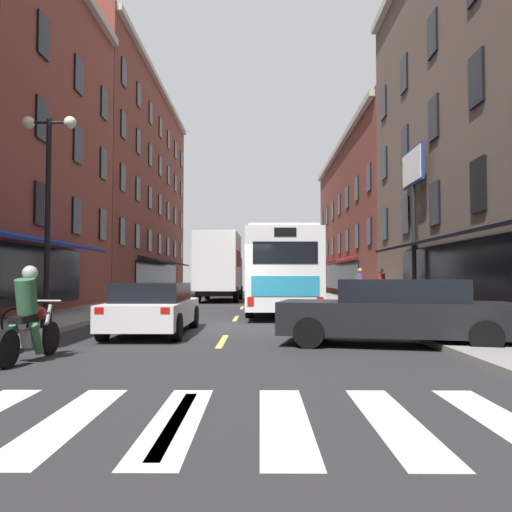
{
  "coord_description": "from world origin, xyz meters",
  "views": [
    {
      "loc": [
        0.85,
        -15.28,
        1.45
      ],
      "look_at": [
        0.7,
        4.52,
        2.28
      ],
      "focal_mm": 36.18,
      "sensor_mm": 36.0,
      "label": 1
    }
  ],
  "objects_px": {
    "box_truck": "(220,267)",
    "motorcycle_rider": "(29,320)",
    "sedan_mid": "(153,308)",
    "street_lamp_twin": "(48,210)",
    "pedestrian_near": "(360,284)",
    "sedan_far": "(395,312)",
    "transit_bus": "(278,272)",
    "sedan_near": "(229,286)",
    "pedestrian_far": "(381,287)",
    "billboard_sign": "(413,189)"
  },
  "relations": [
    {
      "from": "box_truck",
      "to": "motorcycle_rider",
      "type": "relative_size",
      "value": 3.68
    },
    {
      "from": "sedan_mid",
      "to": "motorcycle_rider",
      "type": "distance_m",
      "value": 4.53
    },
    {
      "from": "street_lamp_twin",
      "to": "pedestrian_near",
      "type": "bearing_deg",
      "value": 52.4
    },
    {
      "from": "sedan_mid",
      "to": "sedan_far",
      "type": "relative_size",
      "value": 0.9
    },
    {
      "from": "transit_bus",
      "to": "sedan_near",
      "type": "relative_size",
      "value": 2.91
    },
    {
      "from": "transit_bus",
      "to": "pedestrian_near",
      "type": "bearing_deg",
      "value": 47.32
    },
    {
      "from": "sedan_mid",
      "to": "pedestrian_near",
      "type": "relative_size",
      "value": 2.51
    },
    {
      "from": "pedestrian_far",
      "to": "street_lamp_twin",
      "type": "distance_m",
      "value": 14.88
    },
    {
      "from": "box_truck",
      "to": "sedan_near",
      "type": "bearing_deg",
      "value": 90.23
    },
    {
      "from": "billboard_sign",
      "to": "street_lamp_twin",
      "type": "height_order",
      "value": "billboard_sign"
    },
    {
      "from": "transit_bus",
      "to": "pedestrian_far",
      "type": "height_order",
      "value": "transit_bus"
    },
    {
      "from": "sedan_far",
      "to": "pedestrian_near",
      "type": "relative_size",
      "value": 2.79
    },
    {
      "from": "box_truck",
      "to": "sedan_near",
      "type": "xyz_separation_m",
      "value": [
        -0.04,
        9.84,
        -1.35
      ]
    },
    {
      "from": "box_truck",
      "to": "pedestrian_far",
      "type": "relative_size",
      "value": 4.38
    },
    {
      "from": "transit_bus",
      "to": "motorcycle_rider",
      "type": "bearing_deg",
      "value": -109.5
    },
    {
      "from": "sedan_far",
      "to": "pedestrian_far",
      "type": "height_order",
      "value": "pedestrian_far"
    },
    {
      "from": "sedan_near",
      "to": "pedestrian_far",
      "type": "height_order",
      "value": "pedestrian_far"
    },
    {
      "from": "box_truck",
      "to": "pedestrian_near",
      "type": "distance_m",
      "value": 8.86
    },
    {
      "from": "billboard_sign",
      "to": "sedan_mid",
      "type": "xyz_separation_m",
      "value": [
        -8.95,
        -7.42,
        -4.35
      ]
    },
    {
      "from": "pedestrian_near",
      "to": "street_lamp_twin",
      "type": "bearing_deg",
      "value": -50.67
    },
    {
      "from": "box_truck",
      "to": "sedan_near",
      "type": "height_order",
      "value": "box_truck"
    },
    {
      "from": "billboard_sign",
      "to": "sedan_far",
      "type": "height_order",
      "value": "billboard_sign"
    },
    {
      "from": "billboard_sign",
      "to": "pedestrian_far",
      "type": "bearing_deg",
      "value": 107.36
    },
    {
      "from": "pedestrian_far",
      "to": "billboard_sign",
      "type": "bearing_deg",
      "value": -88.87
    },
    {
      "from": "sedan_mid",
      "to": "pedestrian_far",
      "type": "xyz_separation_m",
      "value": [
        8.18,
        9.86,
        0.36
      ]
    },
    {
      "from": "sedan_mid",
      "to": "motorcycle_rider",
      "type": "relative_size",
      "value": 2.19
    },
    {
      "from": "sedan_near",
      "to": "motorcycle_rider",
      "type": "xyz_separation_m",
      "value": [
        -1.52,
        -32.47,
        -0.02
      ]
    },
    {
      "from": "sedan_mid",
      "to": "motorcycle_rider",
      "type": "height_order",
      "value": "motorcycle_rider"
    },
    {
      "from": "pedestrian_near",
      "to": "street_lamp_twin",
      "type": "height_order",
      "value": "street_lamp_twin"
    },
    {
      "from": "billboard_sign",
      "to": "sedan_near",
      "type": "distance_m",
      "value": 22.86
    },
    {
      "from": "box_truck",
      "to": "pedestrian_near",
      "type": "bearing_deg",
      "value": -28.39
    },
    {
      "from": "billboard_sign",
      "to": "motorcycle_rider",
      "type": "relative_size",
      "value": 3.14
    },
    {
      "from": "pedestrian_near",
      "to": "pedestrian_far",
      "type": "bearing_deg",
      "value": -11.22
    },
    {
      "from": "pedestrian_near",
      "to": "sedan_near",
      "type": "bearing_deg",
      "value": -164.02
    },
    {
      "from": "motorcycle_rider",
      "to": "billboard_sign",
      "type": "bearing_deg",
      "value": 49.07
    },
    {
      "from": "sedan_mid",
      "to": "street_lamp_twin",
      "type": "height_order",
      "value": "street_lamp_twin"
    },
    {
      "from": "sedan_mid",
      "to": "pedestrian_far",
      "type": "height_order",
      "value": "pedestrian_far"
    },
    {
      "from": "street_lamp_twin",
      "to": "sedan_near",
      "type": "bearing_deg",
      "value": 83.81
    },
    {
      "from": "sedan_far",
      "to": "street_lamp_twin",
      "type": "relative_size",
      "value": 0.91
    },
    {
      "from": "transit_bus",
      "to": "pedestrian_far",
      "type": "xyz_separation_m",
      "value": [
        4.64,
        0.64,
        -0.67
      ]
    },
    {
      "from": "sedan_far",
      "to": "street_lamp_twin",
      "type": "height_order",
      "value": "street_lamp_twin"
    },
    {
      "from": "sedan_far",
      "to": "pedestrian_near",
      "type": "distance_m",
      "value": 16.52
    },
    {
      "from": "pedestrian_far",
      "to": "sedan_far",
      "type": "bearing_deg",
      "value": -118.12
    },
    {
      "from": "sedan_mid",
      "to": "street_lamp_twin",
      "type": "relative_size",
      "value": 0.82
    },
    {
      "from": "box_truck",
      "to": "pedestrian_far",
      "type": "bearing_deg",
      "value": -46.9
    },
    {
      "from": "box_truck",
      "to": "sedan_mid",
      "type": "xyz_separation_m",
      "value": [
        -0.3,
        -18.28,
        -1.41
      ]
    },
    {
      "from": "sedan_mid",
      "to": "street_lamp_twin",
      "type": "xyz_separation_m",
      "value": [
        -2.78,
        0.03,
        2.53
      ]
    },
    {
      "from": "sedan_mid",
      "to": "sedan_far",
      "type": "bearing_deg",
      "value": -21.71
    },
    {
      "from": "pedestrian_far",
      "to": "street_lamp_twin",
      "type": "relative_size",
      "value": 0.31
    },
    {
      "from": "sedan_near",
      "to": "street_lamp_twin",
      "type": "distance_m",
      "value": 28.36
    }
  ]
}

